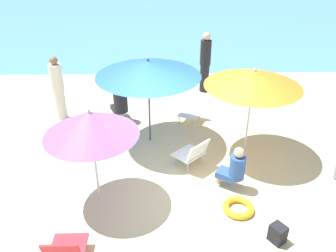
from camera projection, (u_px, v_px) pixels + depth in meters
ground_plane at (188, 182)px, 6.66m from camera, size 40.00×40.00×0.00m
sea_water at (168, 17)px, 18.46m from camera, size 40.00×16.00×0.01m
umbrella_purple at (90, 123)px, 5.53m from camera, size 1.52×1.52×1.78m
umbrella_orange at (254, 79)px, 6.74m from camera, size 1.88×1.88×1.89m
umbrella_blue at (148, 68)px, 7.13m from camera, size 2.16×2.16×1.92m
beach_chair_a at (193, 153)px, 6.94m from camera, size 0.76×0.76×0.62m
beach_chair_b at (192, 110)px, 8.63m from camera, size 0.67×0.70×0.57m
beach_chair_c at (66, 250)px, 4.92m from camera, size 0.50×0.61×0.62m
person_a at (205, 62)px, 9.90m from camera, size 0.30×0.30×1.70m
person_b at (58, 88)px, 8.48m from camera, size 0.30×0.30×1.59m
person_c at (234, 168)px, 6.33m from camera, size 0.52×0.46×0.88m
person_d at (120, 101)px, 8.54m from camera, size 0.47×0.57×1.00m
swim_ring at (238, 208)px, 5.99m from camera, size 0.53×0.53×0.11m
beach_bag at (278, 234)px, 5.36m from camera, size 0.29×0.30×0.30m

